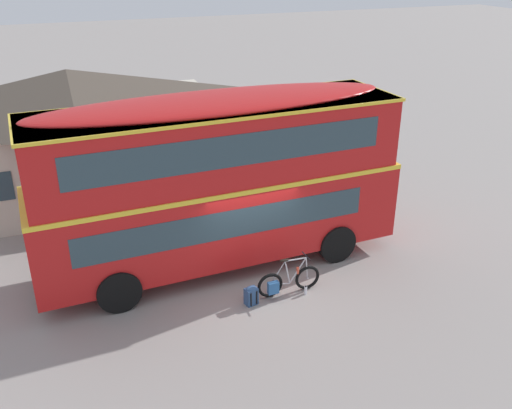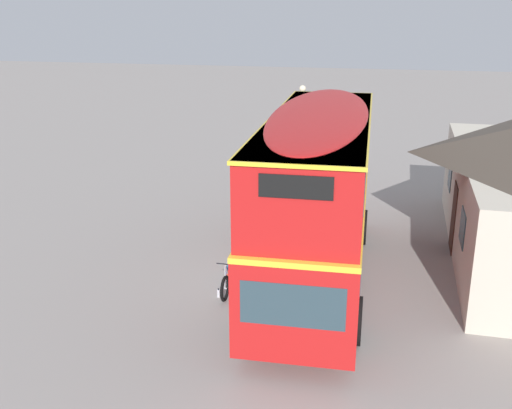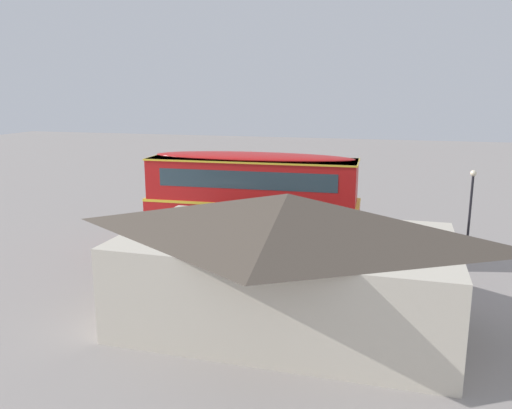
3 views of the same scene
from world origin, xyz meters
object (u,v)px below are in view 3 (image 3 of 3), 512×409
Objects in this scene: touring_bicycle at (243,232)px; double_decker_bus at (252,199)px; water_bottle_clear_plastic at (236,236)px; street_lamp at (471,204)px; backpack_on_ground at (262,235)px.

double_decker_bus is at bearing 117.32° from touring_bicycle.
street_lamp reaches higher than water_bottle_clear_plastic.
backpack_on_ground is 10.08m from street_lamp.
street_lamp is (-10.83, 0.22, 2.20)m from touring_bicycle.
water_bottle_clear_plastic is 11.54m from street_lamp.
street_lamp reaches higher than touring_bicycle.
street_lamp is (-9.81, 0.32, 2.32)m from backpack_on_ground.
backpack_on_ground is at bearing -174.49° from touring_bicycle.
double_decker_bus is 3.25m from backpack_on_ground.
street_lamp reaches higher than backpack_on_ground.
double_decker_bus reaches higher than street_lamp.
street_lamp is at bearing -169.02° from double_decker_bus.
touring_bicycle is 0.42× the size of street_lamp.
backpack_on_ground is (-1.02, -0.10, -0.11)m from touring_bicycle.
double_decker_bus reaches higher than water_bottle_clear_plastic.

